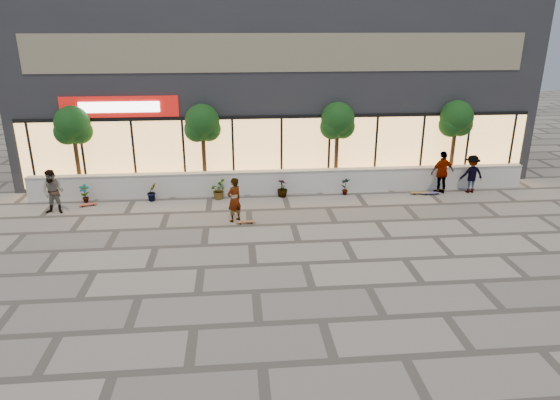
{
  "coord_description": "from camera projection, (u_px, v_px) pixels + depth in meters",
  "views": [
    {
      "loc": [
        -2.08,
        -14.13,
        7.23
      ],
      "look_at": [
        -0.57,
        2.4,
        1.3
      ],
      "focal_mm": 32.0,
      "sensor_mm": 36.0,
      "label": 1
    }
  ],
  "objects": [
    {
      "name": "shrub_a",
      "position": [
        85.0,
        194.0,
        21.05
      ],
      "size": [
        0.43,
        0.29,
        0.81
      ],
      "primitive_type": "imported",
      "color": "#123511",
      "rests_on": "ground"
    },
    {
      "name": "planter_wall",
      "position": [
        283.0,
        182.0,
        22.25
      ],
      "size": [
        22.0,
        0.42,
        1.04
      ],
      "color": "silver",
      "rests_on": "ground"
    },
    {
      "name": "ground",
      "position": [
        305.0,
        263.0,
        15.86
      ],
      "size": [
        80.0,
        80.0,
        0.0
      ],
      "primitive_type": "plane",
      "color": "gray",
      "rests_on": "ground"
    },
    {
      "name": "shrub_c",
      "position": [
        218.0,
        190.0,
        21.53
      ],
      "size": [
        0.68,
        0.77,
        0.81
      ],
      "primitive_type": "imported",
      "rotation": [
        0.0,
        0.0,
        1.64
      ],
      "color": "#123511",
      "rests_on": "ground"
    },
    {
      "name": "tree_east",
      "position": [
        456.0,
        121.0,
        22.76
      ],
      "size": [
        1.6,
        1.5,
        3.92
      ],
      "color": "#412B17",
      "rests_on": "ground"
    },
    {
      "name": "tree_mideast",
      "position": [
        338.0,
        123.0,
        22.29
      ],
      "size": [
        1.6,
        1.5,
        3.92
      ],
      "color": "#412B17",
      "rests_on": "ground"
    },
    {
      "name": "skater_right_near",
      "position": [
        442.0,
        172.0,
        22.05
      ],
      "size": [
        1.2,
        0.69,
        1.93
      ],
      "primitive_type": "imported",
      "rotation": [
        0.0,
        0.0,
        3.35
      ],
      "color": "white",
      "rests_on": "ground"
    },
    {
      "name": "skateboard_left",
      "position": [
        88.0,
        204.0,
        20.76
      ],
      "size": [
        0.73,
        0.4,
        0.09
      ],
      "rotation": [
        0.0,
        0.0,
        0.33
      ],
      "color": "#C33E24",
      "rests_on": "ground"
    },
    {
      "name": "skateboard_center",
      "position": [
        246.0,
        222.0,
        18.96
      ],
      "size": [
        0.7,
        0.23,
        0.08
      ],
      "rotation": [
        0.0,
        0.0,
        0.08
      ],
      "color": "brown",
      "rests_on": "ground"
    },
    {
      "name": "shrub_d",
      "position": [
        282.0,
        188.0,
        21.77
      ],
      "size": [
        0.64,
        0.64,
        0.81
      ],
      "primitive_type": "imported",
      "rotation": [
        0.0,
        0.0,
        2.46
      ],
      "color": "#123511",
      "rests_on": "ground"
    },
    {
      "name": "shrub_b",
      "position": [
        152.0,
        192.0,
        21.29
      ],
      "size": [
        0.57,
        0.57,
        0.81
      ],
      "primitive_type": "imported",
      "rotation": [
        0.0,
        0.0,
        0.82
      ],
      "color": "#123511",
      "rests_on": "ground"
    },
    {
      "name": "skater_right_far",
      "position": [
        471.0,
        174.0,
        22.2
      ],
      "size": [
        1.17,
        0.75,
        1.71
      ],
      "primitive_type": "imported",
      "rotation": [
        0.0,
        0.0,
        3.25
      ],
      "color": "maroon",
      "rests_on": "ground"
    },
    {
      "name": "retail_building",
      "position": [
        273.0,
        83.0,
        26.14
      ],
      "size": [
        24.0,
        9.17,
        8.5
      ],
      "color": "#27282D",
      "rests_on": "ground"
    },
    {
      "name": "skater_left",
      "position": [
        53.0,
        192.0,
        19.71
      ],
      "size": [
        0.95,
        0.78,
        1.8
      ],
      "primitive_type": "imported",
      "rotation": [
        0.0,
        0.0,
        -0.11
      ],
      "color": "tan",
      "rests_on": "ground"
    },
    {
      "name": "tree_midwest",
      "position": [
        202.0,
        125.0,
        21.78
      ],
      "size": [
        1.6,
        1.5,
        3.92
      ],
      "color": "#412B17",
      "rests_on": "ground"
    },
    {
      "name": "skateboard_right_far",
      "position": [
        431.0,
        193.0,
        22.14
      ],
      "size": [
        0.81,
        0.24,
        0.1
      ],
      "rotation": [
        0.0,
        0.0,
        0.04
      ],
      "color": "#504680",
      "rests_on": "ground"
    },
    {
      "name": "skater_center",
      "position": [
        234.0,
        200.0,
        18.93
      ],
      "size": [
        0.75,
        0.72,
        1.74
      ],
      "primitive_type": "imported",
      "rotation": [
        0.0,
        0.0,
        3.83
      ],
      "color": "white",
      "rests_on": "ground"
    },
    {
      "name": "tree_west",
      "position": [
        73.0,
        127.0,
        21.31
      ],
      "size": [
        1.6,
        1.5,
        3.92
      ],
      "color": "#412B17",
      "rests_on": "ground"
    },
    {
      "name": "skateboard_right_near",
      "position": [
        420.0,
        193.0,
        22.17
      ],
      "size": [
        0.85,
        0.28,
        0.1
      ],
      "rotation": [
        0.0,
        0.0,
        -0.08
      ],
      "color": "olive",
      "rests_on": "ground"
    },
    {
      "name": "shrub_e",
      "position": [
        345.0,
        186.0,
        22.01
      ],
      "size": [
        0.46,
        0.35,
        0.81
      ],
      "primitive_type": "imported",
      "rotation": [
        0.0,
        0.0,
        3.28
      ],
      "color": "#123511",
      "rests_on": "ground"
    }
  ]
}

